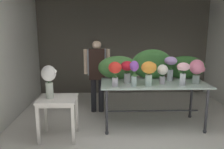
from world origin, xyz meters
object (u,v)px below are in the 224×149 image
Objects in this scene: vase_lilac_stock at (171,65)px; display_table_glass at (153,89)px; side_table_white at (58,104)px; vase_sunset_ranunculus at (149,70)px; florist at (97,68)px; vase_violet_dahlias at (134,71)px; vase_blush_hydrangea at (183,71)px; vase_ivory_tulips at (163,72)px; vase_white_roses_tall at (49,78)px; vase_scarlet_peonies at (115,70)px; vase_crimson_carnations at (127,69)px; vase_rosy_roses at (197,69)px.

display_table_glass is at bearing -157.52° from vase_lilac_stock.
vase_sunset_ranunculus reaches higher than side_table_white.
florist reaches higher than vase_violet_dahlias.
vase_violet_dahlias is at bearing -179.61° from vase_blush_hydrangea.
vase_white_roses_tall is (-1.99, -0.36, -0.02)m from vase_ivory_tulips.
side_table_white is (-1.72, -0.47, -0.13)m from display_table_glass.
vase_scarlet_peonies is 0.90m from vase_ivory_tulips.
vase_crimson_carnations is 0.37m from vase_scarlet_peonies.
display_table_glass is at bearing 150.67° from vase_blush_hydrangea.
vase_lilac_stock is 1.31× the size of vase_ivory_tulips.
vase_scarlet_peonies is at bearing 9.73° from vase_white_roses_tall.
florist is 1.46m from vase_white_roses_tall.
vase_blush_hydrangea is 0.94× the size of vase_rosy_roses.
vase_violet_dahlias is (0.33, 0.01, -0.02)m from vase_scarlet_peonies.
vase_crimson_carnations is at bearing 19.15° from vase_white_roses_tall.
display_table_glass is 4.50× the size of vase_scarlet_peonies.
vase_sunset_ranunculus is 0.98× the size of vase_rosy_roses.
vase_rosy_roses is at bearing 7.31° from vase_scarlet_peonies.
vase_sunset_ranunculus is (-0.15, -0.24, 0.41)m from display_table_glass.
vase_blush_hydrangea is 0.36m from vase_rosy_roses.
florist is 3.58× the size of vase_violet_dahlias.
vase_white_roses_tall is at bearing -165.77° from display_table_glass.
florist reaches higher than display_table_glass.
vase_scarlet_peonies is 0.99× the size of vase_rosy_roses.
vase_lilac_stock is (0.86, 0.15, 0.05)m from vase_crimson_carnations.
vase_lilac_stock is at bearing 22.48° from display_table_glass.
display_table_glass is 1.38m from florist.
side_table_white is at bearing -171.26° from vase_rosy_roses.
vase_white_roses_tall is at bearing -171.95° from vase_violet_dahlias.
florist reaches higher than vase_lilac_stock.
vase_blush_hydrangea is 0.61m from vase_sunset_ranunculus.
vase_scarlet_peonies is at bearing -176.66° from vase_sunset_ranunculus.
vase_rosy_roses is at bearing 8.67° from vase_violet_dahlias.
vase_scarlet_peonies is 0.60m from vase_sunset_ranunculus.
vase_crimson_carnations is (-0.50, -0.00, 0.39)m from display_table_glass.
vase_blush_hydrangea reaches higher than display_table_glass.
side_table_white is 1.64× the size of vase_sunset_ranunculus.
vase_crimson_carnations is 0.28m from vase_violet_dahlias.
display_table_glass is 0.63m from vase_violet_dahlias.
vase_blush_hydrangea is 0.75× the size of vase_white_roses_tall.
florist is 3.88× the size of vase_blush_hydrangea.
vase_white_roses_tall is (-1.85, -0.47, 0.33)m from display_table_glass.
vase_lilac_stock is 1.08× the size of vase_sunset_ranunculus.
vase_lilac_stock is 1.06× the size of vase_rosy_roses.
vase_violet_dahlias is 0.82× the size of vase_white_roses_tall.
vase_sunset_ranunculus reaches higher than vase_blush_hydrangea.
vase_ivory_tulips is at bearing -35.67° from florist.
display_table_glass is 0.64m from vase_crimson_carnations.
vase_lilac_stock is 1.04× the size of vase_violet_dahlias.
vase_ivory_tulips is 2.02m from vase_white_roses_tall.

